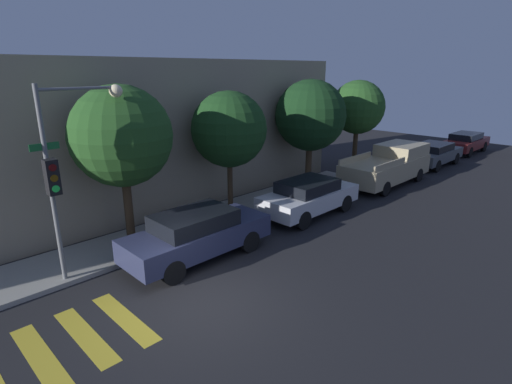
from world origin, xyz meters
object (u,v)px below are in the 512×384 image
object	(u,v)px
tree_far_end	(310,116)
tree_behind_truck	(358,108)
sedan_near_corner	(197,234)
tree_midblock	(229,130)
sedan_middle	(309,196)
pickup_truck	(389,165)
traffic_light_pole	(68,157)
sedan_tail_of_row	(466,142)
tree_near_corner	(121,137)
sedan_far_end	(433,153)

from	to	relation	value
tree_far_end	tree_behind_truck	distance (m)	4.12
sedan_near_corner	tree_midblock	bearing A→B (deg)	34.77
tree_behind_truck	sedan_middle	bearing A→B (deg)	-161.52
sedan_middle	pickup_truck	xyz separation A→B (m)	(6.52, 0.00, 0.18)
sedan_near_corner	sedan_middle	xyz separation A→B (m)	(5.48, 0.00, -0.03)
sedan_near_corner	tree_far_end	size ratio (longest dim) A/B	0.89
traffic_light_pole	tree_midblock	distance (m)	6.53
pickup_truck	tree_far_end	distance (m)	4.96
sedan_near_corner	pickup_truck	size ratio (longest dim) A/B	0.82
sedan_near_corner	sedan_tail_of_row	xyz separation A→B (m)	(23.06, 0.00, -0.06)
tree_midblock	tree_far_end	size ratio (longest dim) A/B	0.94
traffic_light_pole	pickup_truck	xyz separation A→B (m)	(15.01, -1.27, -2.51)
sedan_middle	pickup_truck	distance (m)	6.52
tree_near_corner	tree_far_end	xyz separation A→B (m)	(9.44, 0.00, -0.10)
sedan_middle	tree_near_corner	xyz separation A→B (m)	(-6.44, 2.38, 2.84)
pickup_truck	tree_far_end	bearing A→B (deg)	145.91
traffic_light_pole	sedan_far_end	distance (m)	20.78
sedan_near_corner	tree_far_end	distance (m)	9.22
sedan_near_corner	sedan_middle	world-z (taller)	sedan_near_corner
sedan_middle	tree_far_end	xyz separation A→B (m)	(3.00, 2.38, 2.74)
tree_behind_truck	tree_near_corner	bearing A→B (deg)	-180.00
sedan_far_end	sedan_tail_of_row	xyz separation A→B (m)	(5.51, 0.00, 0.01)
sedan_far_end	traffic_light_pole	bearing A→B (deg)	176.47
traffic_light_pole	tree_near_corner	distance (m)	2.33
sedan_tail_of_row	tree_midblock	distance (m)	19.95
tree_far_end	tree_behind_truck	xyz separation A→B (m)	(4.11, 0.00, 0.11)
sedan_near_corner	tree_behind_truck	bearing A→B (deg)	10.70
tree_near_corner	sedan_middle	bearing A→B (deg)	-20.28
sedan_near_corner	sedan_tail_of_row	world-z (taller)	sedan_near_corner
sedan_tail_of_row	tree_midblock	world-z (taller)	tree_midblock
sedan_middle	tree_midblock	distance (m)	4.08
tree_far_end	sedan_tail_of_row	bearing A→B (deg)	-9.27
sedan_tail_of_row	sedan_far_end	bearing A→B (deg)	180.00
traffic_light_pole	sedan_middle	bearing A→B (deg)	-8.51
sedan_near_corner	pickup_truck	distance (m)	12.00
tree_near_corner	tree_far_end	distance (m)	9.44
traffic_light_pole	sedan_tail_of_row	size ratio (longest dim) A/B	1.14
sedan_tail_of_row	tree_near_corner	world-z (taller)	tree_near_corner
sedan_middle	tree_midblock	size ratio (longest dim) A/B	0.90
traffic_light_pole	tree_behind_truck	bearing A→B (deg)	4.07
pickup_truck	tree_behind_truck	bearing A→B (deg)	75.89
sedan_near_corner	tree_behind_truck	size ratio (longest dim) A/B	0.91
sedan_middle	sedan_far_end	size ratio (longest dim) A/B	0.95
sedan_tail_of_row	pickup_truck	bearing A→B (deg)	180.00
traffic_light_pole	tree_near_corner	world-z (taller)	traffic_light_pole
sedan_tail_of_row	tree_near_corner	bearing A→B (deg)	174.34
sedan_far_end	tree_behind_truck	bearing A→B (deg)	154.37
sedan_tail_of_row	tree_near_corner	distance (m)	24.31
sedan_tail_of_row	tree_near_corner	xyz separation A→B (m)	(-24.02, 2.38, 2.87)
traffic_light_pole	sedan_middle	distance (m)	8.99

